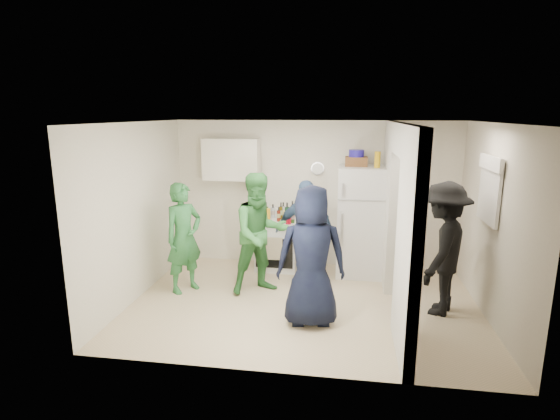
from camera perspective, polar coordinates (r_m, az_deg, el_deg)
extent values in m
plane|color=beige|center=(6.27, 3.13, -12.14)|extent=(4.80, 4.80, 0.00)
plane|color=silver|center=(7.52, 4.50, 2.04)|extent=(4.80, 0.00, 4.80)
plane|color=silver|center=(4.24, 1.09, -6.33)|extent=(4.80, 0.00, 4.80)
plane|color=silver|center=(6.53, -18.19, -0.18)|extent=(0.00, 3.40, 3.40)
plane|color=silver|center=(6.13, 26.21, -1.66)|extent=(0.00, 3.40, 3.40)
plane|color=white|center=(5.70, 3.44, 11.33)|extent=(4.80, 4.80, 0.00)
cube|color=silver|center=(6.95, 14.05, 0.82)|extent=(0.12, 1.20, 2.50)
cube|color=silver|center=(4.83, 16.38, -4.48)|extent=(0.12, 1.20, 2.50)
cube|color=silver|center=(5.72, 15.60, 8.90)|extent=(0.12, 1.00, 0.40)
cube|color=white|center=(7.47, -0.40, -4.53)|extent=(0.71, 0.59, 0.85)
cube|color=silver|center=(7.49, -6.35, 6.60)|extent=(0.95, 0.34, 0.70)
cube|color=silver|center=(7.23, 10.43, -1.45)|extent=(0.74, 0.71, 1.79)
cube|color=brown|center=(7.11, 9.92, 6.27)|extent=(0.35, 0.25, 0.15)
cylinder|color=#1F1592|center=(7.09, 9.96, 7.31)|extent=(0.24, 0.24, 0.11)
cylinder|color=gold|center=(6.97, 12.60, 6.44)|extent=(0.09, 0.09, 0.25)
cylinder|color=white|center=(7.43, 4.93, 5.42)|extent=(0.22, 0.02, 0.22)
cube|color=olive|center=(7.45, 4.48, 2.73)|extent=(0.35, 0.08, 0.03)
cube|color=black|center=(6.24, 25.85, 2.35)|extent=(0.03, 0.70, 0.80)
cube|color=white|center=(6.23, 25.72, 2.36)|extent=(0.04, 0.76, 0.86)
cube|color=white|center=(6.18, 25.81, 5.56)|extent=(0.04, 0.82, 0.18)
cylinder|color=#FFAE15|center=(7.13, -1.63, -0.79)|extent=(0.09, 0.09, 0.25)
cylinder|color=red|center=(7.11, 1.09, -1.36)|extent=(0.09, 0.09, 0.12)
imported|color=#317A40|center=(6.60, -12.44, -3.57)|extent=(0.67, 0.72, 1.64)
imported|color=#367C3B|center=(6.39, -2.60, -3.10)|extent=(1.10, 1.03, 1.79)
imported|color=#3A557E|center=(6.73, 3.29, -2.98)|extent=(1.02, 0.60, 1.64)
imported|color=black|center=(5.42, 4.12, -6.06)|extent=(0.95, 0.69, 1.78)
imported|color=black|center=(6.11, 20.47, -4.76)|extent=(1.08, 1.31, 1.77)
cylinder|color=brown|center=(7.48, -2.30, 0.05)|extent=(0.08, 0.08, 0.30)
cylinder|color=#194B1A|center=(7.27, -1.84, -0.22)|extent=(0.08, 0.08, 0.32)
cylinder|color=#B2BAC1|center=(7.50, -0.92, -0.15)|extent=(0.07, 0.07, 0.24)
cylinder|color=maroon|center=(7.27, -0.18, -0.54)|extent=(0.06, 0.06, 0.25)
cylinder|color=#A4B0B6|center=(7.48, 0.43, -0.03)|extent=(0.07, 0.07, 0.28)
cylinder|color=#143924|center=(7.30, 0.93, -0.22)|extent=(0.08, 0.08, 0.31)
cylinder|color=#A28C35|center=(7.41, 1.61, -0.01)|extent=(0.06, 0.06, 0.32)
cylinder|color=#A5AAB1|center=(7.24, -2.81, -0.50)|extent=(0.07, 0.07, 0.27)
cylinder|color=#5A490F|center=(7.40, 0.11, -0.12)|extent=(0.06, 0.06, 0.29)
cylinder|color=#306021|center=(7.17, 1.66, -0.72)|extent=(0.07, 0.07, 0.25)
cylinder|color=brown|center=(7.40, -2.05, -0.07)|extent=(0.06, 0.06, 0.31)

